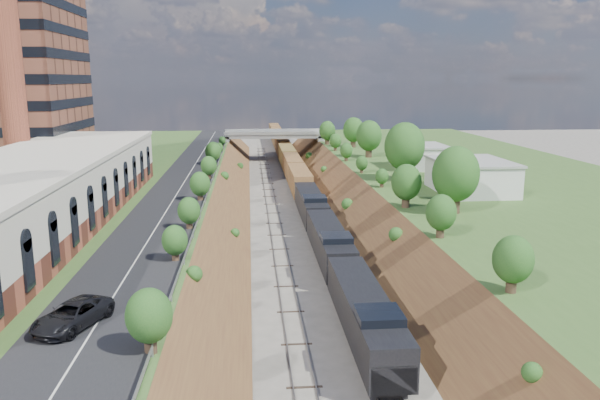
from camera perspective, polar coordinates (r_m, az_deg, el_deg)
The scene contains 17 objects.
platform_left at distance 88.72m, azimuth -22.63°, elevation -0.47°, with size 44.00×180.00×5.00m, color #3A5C25.
platform_right at distance 93.02m, azimuth 19.87°, elevation 0.27°, with size 44.00×180.00×5.00m, color #3A5C25.
embankment_left at distance 85.19m, azimuth -8.25°, elevation -1.87°, with size 7.07×180.00×7.07m, color brown.
embankment_right at distance 86.71m, azimuth 6.43°, elevation -1.58°, with size 7.07×180.00×7.07m, color brown.
rail_left_track at distance 85.08m, azimuth -2.59°, elevation -1.72°, with size 1.58×180.00×0.18m, color gray.
rail_right_track at distance 85.44m, azimuth 0.90°, elevation -1.65°, with size 1.58×180.00×0.18m, color gray.
road at distance 84.54m, azimuth -11.39°, elevation 1.41°, with size 8.00×180.00×0.10m, color black.
guardrail at distance 83.90m, azimuth -8.64°, elevation 1.78°, with size 0.10×171.00×0.70m.
commercial_building at distance 65.57m, azimuth -24.56°, elevation 0.68°, with size 14.30×62.30×7.00m.
smokestack at distance 84.38m, azimuth -26.69°, elevation 14.02°, with size 3.20×3.20×40.00m, color brown.
overpass at distance 145.57m, azimuth -2.62°, elevation 5.84°, with size 24.50×8.30×7.40m.
white_building_near at distance 81.30m, azimuth 16.34°, elevation 2.15°, with size 9.00×12.00×4.00m, color silver.
white_building_far at distance 101.76m, azimuth 11.62°, elevation 4.12°, with size 8.00×10.00×3.60m, color silver.
tree_right_large at distance 67.56m, azimuth 14.95°, elevation 2.41°, with size 5.25×5.25×7.61m.
tree_left_crest at distance 44.96m, azimuth -12.31°, elevation -5.14°, with size 2.45×2.45×3.55m.
freight_train at distance 123.94m, azimuth -0.98°, elevation 3.76°, with size 3.12×175.17×4.64m.
suv at distance 38.59m, azimuth -21.31°, elevation -10.40°, with size 2.55×5.54×1.54m, color black.
Camera 1 is at (-5.93, -22.68, 19.90)m, focal length 35.00 mm.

